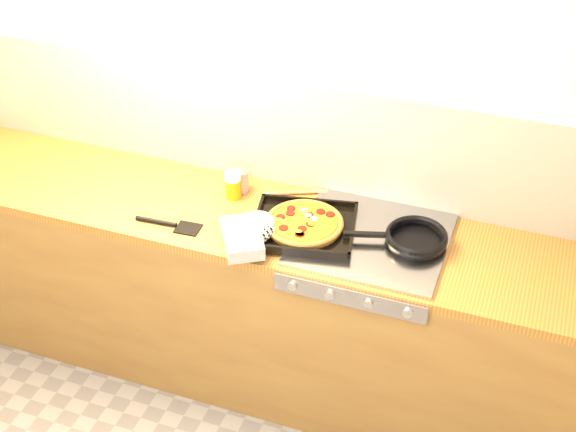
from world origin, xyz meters
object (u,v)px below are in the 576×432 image
at_px(tomato_can, 240,181).
at_px(juice_glass, 233,185).
at_px(pizza_on_tray, 287,227).
at_px(frying_pan, 415,238).

distance_m(tomato_can, juice_glass, 0.06).
height_order(pizza_on_tray, juice_glass, juice_glass).
bearing_deg(frying_pan, pizza_on_tray, -167.39).
bearing_deg(pizza_on_tray, frying_pan, 12.61).
xyz_separation_m(pizza_on_tray, tomato_can, (-0.30, 0.24, 0.01)).
xyz_separation_m(tomato_can, juice_glass, (-0.01, -0.05, 0.01)).
distance_m(pizza_on_tray, frying_pan, 0.51).
relative_size(frying_pan, tomato_can, 4.32).
height_order(pizza_on_tray, tomato_can, tomato_can).
height_order(pizza_on_tray, frying_pan, pizza_on_tray).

